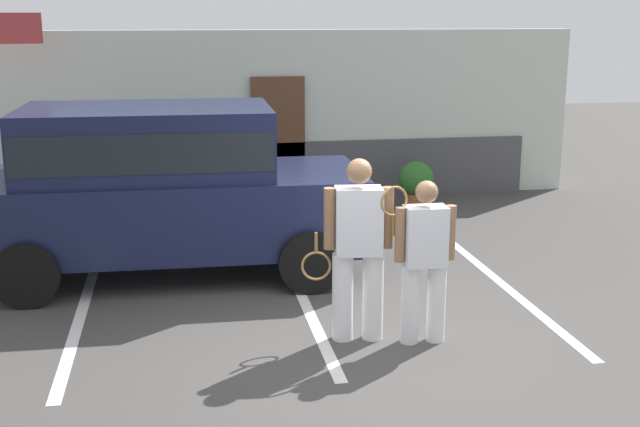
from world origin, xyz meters
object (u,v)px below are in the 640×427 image
at_px(parked_suv, 161,182).
at_px(flag_pole, 5,77).
at_px(tennis_player_man, 358,248).
at_px(potted_plant_by_porch, 416,182).
at_px(tennis_player_woman, 424,259).

distance_m(parked_suv, flag_pole, 4.05).
relative_size(tennis_player_man, potted_plant_by_porch, 2.39).
xyz_separation_m(tennis_player_woman, flag_pole, (-4.78, 5.79, 1.35)).
bearing_deg(flag_pole, parked_suv, -54.09).
height_order(tennis_player_man, tennis_player_woman, tennis_player_man).
bearing_deg(potted_plant_by_porch, flag_pole, 177.68).
relative_size(tennis_player_man, tennis_player_woman, 1.12).
distance_m(parked_suv, potted_plant_by_porch, 5.05).
relative_size(potted_plant_by_porch, flag_pole, 0.24).
bearing_deg(tennis_player_woman, flag_pole, -49.84).
height_order(parked_suv, flag_pole, flag_pole).
bearing_deg(tennis_player_man, potted_plant_by_porch, -106.38).
height_order(parked_suv, tennis_player_man, parked_suv).
distance_m(potted_plant_by_porch, flag_pole, 6.60).
distance_m(tennis_player_man, potted_plant_by_porch, 5.81).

